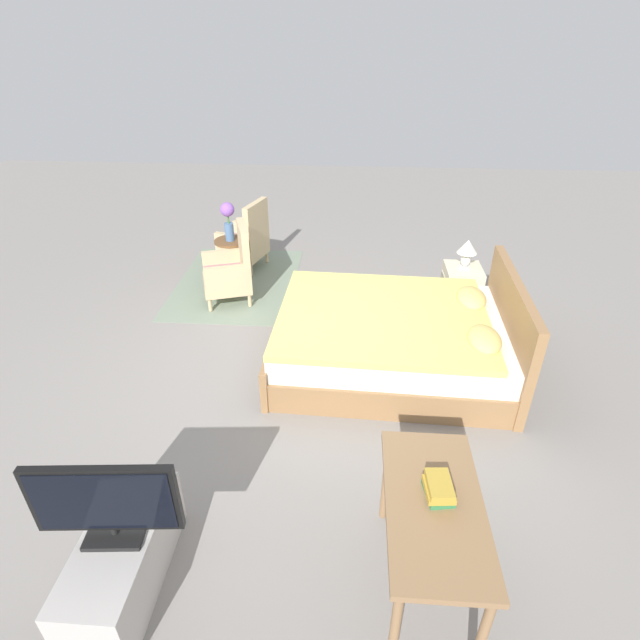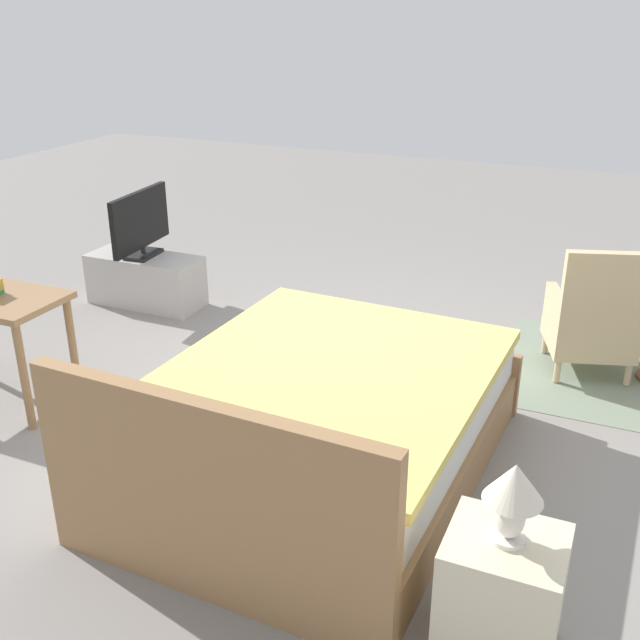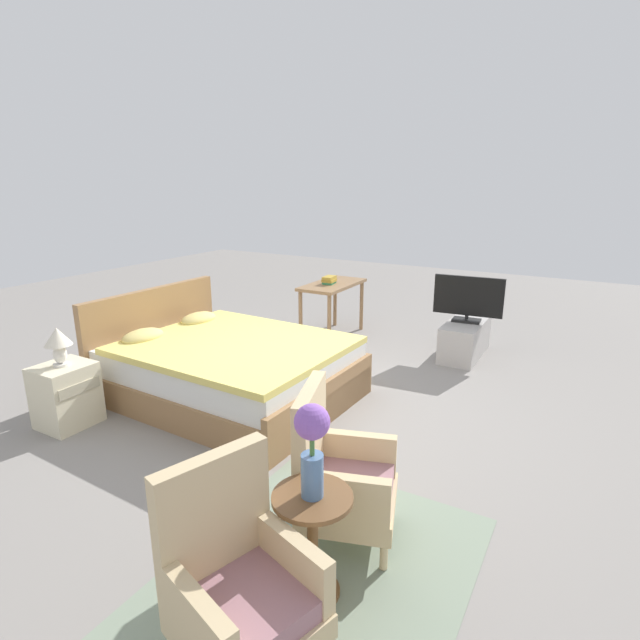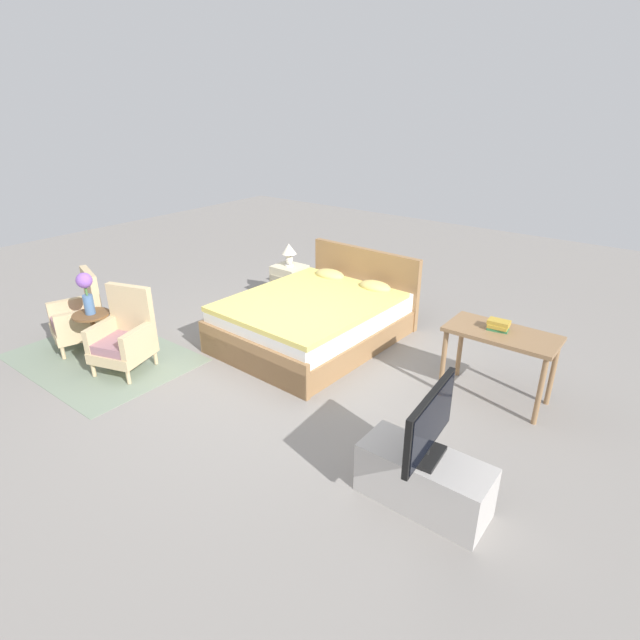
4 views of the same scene
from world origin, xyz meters
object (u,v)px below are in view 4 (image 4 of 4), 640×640
Objects in this scene: bed at (316,318)px; vanity_desk at (501,342)px; armchair_by_window_left at (81,317)px; book_stack at (499,325)px; armchair_by_window_right at (125,337)px; side_table at (94,331)px; nightstand at (290,283)px; table_lamp at (289,252)px; tv_flatscreen at (430,424)px; tv_stand at (424,480)px; flower_vase at (86,289)px.

vanity_desk is (2.23, 0.04, 0.32)m from bed.
book_stack is at bearing 24.03° from armchair_by_window_left.
armchair_by_window_right is 1.60× the size of side_table.
nightstand is 2.60× the size of book_stack.
nightstand is (1.00, 2.67, -0.11)m from armchair_by_window_left.
table_lamp is 3.46m from vanity_desk.
tv_flatscreen is at bearing 1.91° from armchair_by_window_left.
tv_stand is at bearing 1.91° from armchair_by_window_left.
vanity_desk is at bearing 23.53° from armchair_by_window_left.
tv_flatscreen reaches higher than vanity_desk.
vanity_desk reaches higher than tv_stand.
side_table is 2.76× the size of book_stack.
tv_stand is 1.80m from vanity_desk.
armchair_by_window_right is 3.94m from vanity_desk.
flower_vase is at bearing -11.54° from armchair_by_window_left.
armchair_by_window_left is (-2.13, -1.86, 0.09)m from bed.
nightstand is 0.57× the size of tv_stand.
armchair_by_window_right is 0.47m from side_table.
armchair_by_window_right reaches higher than table_lamp.
bed is 2.92m from tv_flatscreen.
vanity_desk is (4.36, 1.90, 0.24)m from armchair_by_window_left.
flower_vase is (-0.46, -0.09, 0.49)m from armchair_by_window_right.
table_lamp is 4.29m from tv_flatscreen.
book_stack is (-0.15, 1.77, 0.57)m from tv_stand.
armchair_by_window_left is at bearing -178.09° from tv_stand.
nightstand is 3.47m from vanity_desk.
bed reaches higher than vanity_desk.
tv_flatscreen reaches higher than armchair_by_window_left.
side_table is 0.51m from flower_vase.
flower_vase is 0.46× the size of vanity_desk.
flower_vase is at bearing -101.00° from nightstand.
tv_stand is (3.47, -2.52, -0.55)m from table_lamp.
vanity_desk is at bearing 93.33° from tv_stand.
table_lamp is at bearing 69.54° from armchair_by_window_left.
table_lamp reaches higher than vanity_desk.
tv_flatscreen is at bearing 4.84° from tv_stand.
bed is 2.23m from book_stack.
armchair_by_window_right is 3.92m from book_stack.
bed reaches higher than nightstand.
armchair_by_window_right is at bearing -0.01° from armchair_by_window_left.
side_table is at bearing -176.54° from tv_stand.
book_stack is (4.31, 1.92, 0.40)m from armchair_by_window_left.
armchair_by_window_left is 1.60× the size of side_table.
vanity_desk is (3.44, 1.90, 0.24)m from armchair_by_window_right.
tv_stand is 0.49m from tv_flatscreen.
table_lamp is at bearing 143.97° from tv_stand.
side_table is at bearing -101.00° from table_lamp.
armchair_by_window_right reaches higher than vanity_desk.
table_lamp is at bearing 79.00° from side_table.
bed reaches higher than armchair_by_window_right.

